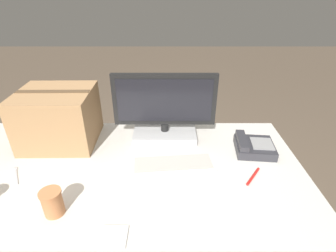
{
  "coord_description": "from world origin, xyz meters",
  "views": [
    {
      "loc": [
        0.24,
        -1.01,
        1.52
      ],
      "look_at": [
        0.25,
        0.14,
        0.88
      ],
      "focal_mm": 28.0,
      "sensor_mm": 36.0,
      "label": 1
    }
  ],
  "objects_px": {
    "monitor": "(164,113)",
    "pen_marker": "(253,176)",
    "paper_cup_right": "(52,203)",
    "desk_phone": "(253,146)",
    "spoon": "(15,173)",
    "sticky_note_pad": "(113,237)",
    "keyboard": "(173,165)",
    "cardboard_box": "(58,117)"
  },
  "relations": [
    {
      "from": "keyboard",
      "to": "sticky_note_pad",
      "type": "distance_m",
      "value": 0.45
    },
    {
      "from": "monitor",
      "to": "pen_marker",
      "type": "relative_size",
      "value": 4.68
    },
    {
      "from": "cardboard_box",
      "to": "pen_marker",
      "type": "xyz_separation_m",
      "value": [
        0.98,
        -0.32,
        -0.14
      ]
    },
    {
      "from": "keyboard",
      "to": "sticky_note_pad",
      "type": "xyz_separation_m",
      "value": [
        -0.22,
        -0.39,
        -0.01
      ]
    },
    {
      "from": "desk_phone",
      "to": "pen_marker",
      "type": "bearing_deg",
      "value": -99.64
    },
    {
      "from": "paper_cup_right",
      "to": "spoon",
      "type": "distance_m",
      "value": 0.37
    },
    {
      "from": "monitor",
      "to": "cardboard_box",
      "type": "bearing_deg",
      "value": -176.07
    },
    {
      "from": "desk_phone",
      "to": "pen_marker",
      "type": "height_order",
      "value": "desk_phone"
    },
    {
      "from": "paper_cup_right",
      "to": "sticky_note_pad",
      "type": "relative_size",
      "value": 1.14
    },
    {
      "from": "keyboard",
      "to": "cardboard_box",
      "type": "xyz_separation_m",
      "value": [
        -0.62,
        0.25,
        0.13
      ]
    },
    {
      "from": "pen_marker",
      "to": "sticky_note_pad",
      "type": "distance_m",
      "value": 0.67
    },
    {
      "from": "cardboard_box",
      "to": "keyboard",
      "type": "bearing_deg",
      "value": -21.94
    },
    {
      "from": "spoon",
      "to": "sticky_note_pad",
      "type": "xyz_separation_m",
      "value": [
        0.52,
        -0.35,
        0.0
      ]
    },
    {
      "from": "keyboard",
      "to": "cardboard_box",
      "type": "bearing_deg",
      "value": 152.68
    },
    {
      "from": "spoon",
      "to": "pen_marker",
      "type": "height_order",
      "value": "pen_marker"
    },
    {
      "from": "monitor",
      "to": "spoon",
      "type": "height_order",
      "value": "monitor"
    },
    {
      "from": "desk_phone",
      "to": "paper_cup_right",
      "type": "xyz_separation_m",
      "value": [
        -0.89,
        -0.43,
        0.03
      ]
    },
    {
      "from": "desk_phone",
      "to": "paper_cup_right",
      "type": "bearing_deg",
      "value": -149.01
    },
    {
      "from": "paper_cup_right",
      "to": "desk_phone",
      "type": "bearing_deg",
      "value": 25.53
    },
    {
      "from": "paper_cup_right",
      "to": "cardboard_box",
      "type": "distance_m",
      "value": 0.56
    },
    {
      "from": "monitor",
      "to": "pen_marker",
      "type": "xyz_separation_m",
      "value": [
        0.41,
        -0.36,
        -0.15
      ]
    },
    {
      "from": "keyboard",
      "to": "pen_marker",
      "type": "distance_m",
      "value": 0.37
    },
    {
      "from": "monitor",
      "to": "cardboard_box",
      "type": "xyz_separation_m",
      "value": [
        -0.57,
        -0.04,
        -0.01
      ]
    },
    {
      "from": "cardboard_box",
      "to": "sticky_note_pad",
      "type": "bearing_deg",
      "value": -58.04
    },
    {
      "from": "monitor",
      "to": "pen_marker",
      "type": "bearing_deg",
      "value": -41.28
    },
    {
      "from": "monitor",
      "to": "pen_marker",
      "type": "distance_m",
      "value": 0.57
    },
    {
      "from": "desk_phone",
      "to": "pen_marker",
      "type": "relative_size",
      "value": 1.77
    },
    {
      "from": "desk_phone",
      "to": "cardboard_box",
      "type": "distance_m",
      "value": 1.06
    },
    {
      "from": "paper_cup_right",
      "to": "sticky_note_pad",
      "type": "xyz_separation_m",
      "value": [
        0.25,
        -0.11,
        -0.05
      ]
    },
    {
      "from": "paper_cup_right",
      "to": "spoon",
      "type": "height_order",
      "value": "paper_cup_right"
    },
    {
      "from": "paper_cup_right",
      "to": "pen_marker",
      "type": "distance_m",
      "value": 0.86
    },
    {
      "from": "paper_cup_right",
      "to": "spoon",
      "type": "relative_size",
      "value": 0.82
    },
    {
      "from": "paper_cup_right",
      "to": "pen_marker",
      "type": "relative_size",
      "value": 0.91
    },
    {
      "from": "monitor",
      "to": "sticky_note_pad",
      "type": "bearing_deg",
      "value": -104.23
    },
    {
      "from": "keyboard",
      "to": "pen_marker",
      "type": "xyz_separation_m",
      "value": [
        0.37,
        -0.07,
        -0.01
      ]
    },
    {
      "from": "sticky_note_pad",
      "to": "paper_cup_right",
      "type": "bearing_deg",
      "value": 155.78
    },
    {
      "from": "sticky_note_pad",
      "to": "cardboard_box",
      "type": "bearing_deg",
      "value": 121.96
    },
    {
      "from": "desk_phone",
      "to": "pen_marker",
      "type": "xyz_separation_m",
      "value": [
        -0.06,
        -0.21,
        -0.02
      ]
    },
    {
      "from": "paper_cup_right",
      "to": "cardboard_box",
      "type": "xyz_separation_m",
      "value": [
        -0.15,
        0.53,
        0.09
      ]
    },
    {
      "from": "spoon",
      "to": "cardboard_box",
      "type": "bearing_deg",
      "value": -53.17
    },
    {
      "from": "keyboard",
      "to": "desk_phone",
      "type": "relative_size",
      "value": 1.96
    },
    {
      "from": "monitor",
      "to": "keyboard",
      "type": "height_order",
      "value": "monitor"
    }
  ]
}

